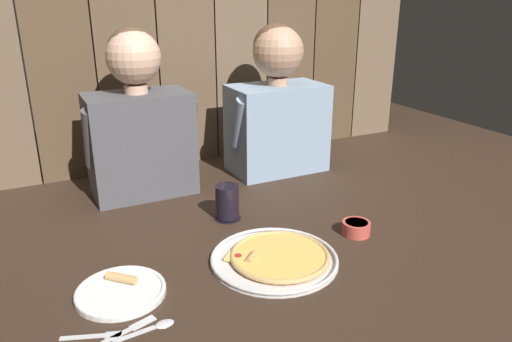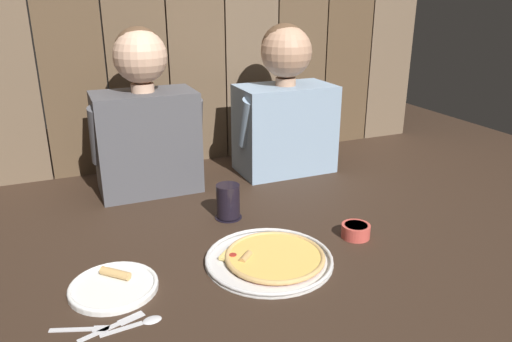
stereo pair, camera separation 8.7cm
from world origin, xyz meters
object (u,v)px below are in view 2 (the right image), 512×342
at_px(dinner_plate, 114,286).
at_px(diner_right, 285,106).
at_px(diner_left, 145,119).
at_px(drinking_glass, 228,202).
at_px(dipping_bowl, 356,230).
at_px(pizza_tray, 271,258).

xyz_separation_m(dinner_plate, diner_right, (0.77, 0.62, 0.26)).
xyz_separation_m(diner_left, diner_right, (0.56, 0.00, -0.00)).
distance_m(drinking_glass, dipping_bowl, 0.42).
height_order(pizza_tray, diner_left, diner_left).
relative_size(drinking_glass, dipping_bowl, 1.33).
bearing_deg(diner_right, dinner_plate, -141.33).
relative_size(dinner_plate, drinking_glass, 1.91).
xyz_separation_m(dinner_plate, diner_left, (0.22, 0.62, 0.26)).
relative_size(dipping_bowl, diner_left, 0.15).
height_order(pizza_tray, drinking_glass, drinking_glass).
distance_m(pizza_tray, dipping_bowl, 0.30).
bearing_deg(dinner_plate, pizza_tray, -3.99).
xyz_separation_m(dipping_bowl, diner_left, (-0.50, 0.62, 0.25)).
bearing_deg(diner_left, pizza_tray, -72.71).
relative_size(drinking_glass, diner_right, 0.20).
xyz_separation_m(pizza_tray, diner_left, (-0.20, 0.65, 0.26)).
bearing_deg(dipping_bowl, diner_left, 128.66).
distance_m(dinner_plate, diner_right, 1.03).
bearing_deg(dinner_plate, dipping_bowl, -0.03).
bearing_deg(dipping_bowl, diner_right, 84.38).
relative_size(dinner_plate, diner_right, 0.38).
relative_size(pizza_tray, drinking_glass, 3.06).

